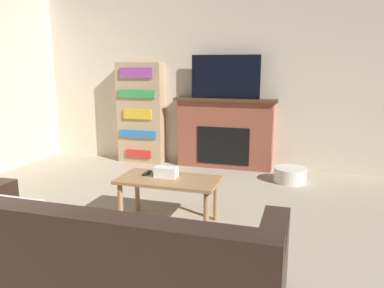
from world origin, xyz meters
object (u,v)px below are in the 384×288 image
(fireplace, at_px, (225,133))
(coffee_table, at_px, (169,185))
(bookshelf, at_px, (141,113))
(tv, at_px, (225,77))
(couch, at_px, (94,270))
(storage_basket, at_px, (290,175))

(fireplace, height_order, coffee_table, fireplace)
(fireplace, height_order, bookshelf, bookshelf)
(fireplace, bearing_deg, coffee_table, -92.54)
(tv, height_order, couch, tv)
(coffee_table, bearing_deg, tv, 87.44)
(bookshelf, bearing_deg, tv, 0.09)
(bookshelf, xyz_separation_m, storage_basket, (2.33, -0.44, -0.69))
(bookshelf, bearing_deg, fireplace, 0.94)
(couch, bearing_deg, storage_basket, 71.08)
(coffee_table, bearing_deg, fireplace, 87.46)
(couch, xyz_separation_m, bookshelf, (-1.27, 3.54, 0.51))
(couch, bearing_deg, bookshelf, 109.71)
(fireplace, distance_m, couch, 3.57)
(couch, relative_size, bookshelf, 1.46)
(couch, relative_size, coffee_table, 2.34)
(couch, distance_m, storage_basket, 3.29)
(bookshelf, relative_size, storage_basket, 3.71)
(fireplace, bearing_deg, tv, -90.00)
(fireplace, relative_size, tv, 1.51)
(tv, bearing_deg, coffee_table, -92.56)
(coffee_table, bearing_deg, bookshelf, 120.26)
(tv, xyz_separation_m, couch, (-0.07, -3.55, -1.09))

